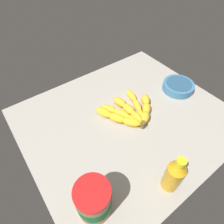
{
  "coord_description": "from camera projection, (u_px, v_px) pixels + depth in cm",
  "views": [
    {
      "loc": [
        36.02,
        38.01,
        60.71
      ],
      "look_at": [
        5.0,
        -3.93,
        3.36
      ],
      "focal_mm": 30.33,
      "sensor_mm": 36.0,
      "label": 1
    }
  ],
  "objects": [
    {
      "name": "ground_plane",
      "position": [
        127.0,
        121.0,
        0.81
      ],
      "size": [
        83.08,
        72.22,
        4.05
      ],
      "primitive_type": "cube",
      "color": "gray"
    },
    {
      "name": "banana_bunch",
      "position": [
        129.0,
        111.0,
        0.8
      ],
      "size": [
        25.65,
        21.27,
        3.69
      ],
      "color": "gold",
      "rests_on": "ground_plane"
    },
    {
      "name": "peanut_butter_jar",
      "position": [
        94.0,
        200.0,
        0.51
      ],
      "size": [
        9.95,
        9.95,
        13.28
      ],
      "color": "#9E602D",
      "rests_on": "ground_plane"
    },
    {
      "name": "honey_bottle",
      "position": [
        174.0,
        175.0,
        0.56
      ],
      "size": [
        5.34,
        5.34,
        15.81
      ],
      "color": "#CC9117",
      "rests_on": "ground_plane"
    },
    {
      "name": "small_bowl",
      "position": [
        178.0,
        86.0,
        0.91
      ],
      "size": [
        14.52,
        14.52,
        3.87
      ],
      "color": "teal",
      "rests_on": "ground_plane"
    }
  ]
}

